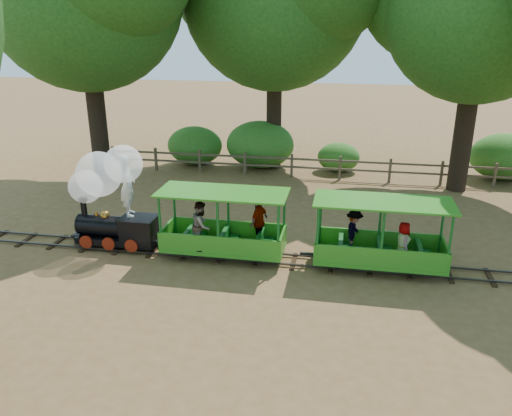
% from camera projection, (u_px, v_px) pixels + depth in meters
% --- Properties ---
extents(ground, '(90.00, 90.00, 0.00)m').
position_uv_depth(ground, '(294.00, 262.00, 13.49)').
color(ground, olive).
rests_on(ground, ground).
extents(track, '(22.00, 1.00, 0.10)m').
position_uv_depth(track, '(294.00, 260.00, 13.46)').
color(track, '#3F3D3A').
rests_on(track, ground).
extents(locomotive, '(2.67, 1.26, 3.06)m').
position_uv_depth(locomotive, '(108.00, 190.00, 13.86)').
color(locomotive, black).
rests_on(locomotive, ground).
extents(carriage_front, '(3.46, 1.41, 1.80)m').
position_uv_depth(carriage_front, '(225.00, 230.00, 13.49)').
color(carriage_front, '#338C1E').
rests_on(carriage_front, track).
extents(carriage_rear, '(3.46, 1.41, 1.80)m').
position_uv_depth(carriage_rear, '(376.00, 242.00, 12.87)').
color(carriage_rear, '#338C1E').
rests_on(carriage_rear, track).
extents(fence, '(18.10, 0.10, 1.00)m').
position_uv_depth(fence, '(316.00, 165.00, 20.67)').
color(fence, brown).
rests_on(fence, ground).
extents(shrub_west, '(2.52, 1.94, 1.75)m').
position_uv_depth(shrub_west, '(195.00, 146.00, 22.73)').
color(shrub_west, '#2D6B1E').
rests_on(shrub_west, ground).
extents(shrub_mid_w, '(3.02, 2.33, 2.09)m').
position_uv_depth(shrub_mid_w, '(260.00, 145.00, 22.15)').
color(shrub_mid_w, '#2D6B1E').
rests_on(shrub_mid_w, ground).
extents(shrub_mid_e, '(1.83, 1.40, 1.26)m').
position_uv_depth(shrub_mid_e, '(339.00, 157.00, 21.70)').
color(shrub_mid_e, '#2D6B1E').
rests_on(shrub_mid_e, ground).
extents(shrub_east, '(2.77, 2.13, 1.92)m').
position_uv_depth(shrub_east, '(505.00, 157.00, 20.44)').
color(shrub_east, '#2D6B1E').
rests_on(shrub_east, ground).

